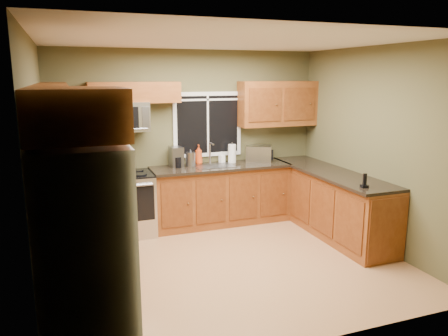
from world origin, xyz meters
TOP-DOWN VIEW (x-y plane):
  - floor at (0.00, 0.00)m, footprint 4.20×4.20m
  - ceiling at (0.00, 0.00)m, footprint 4.20×4.20m
  - back_wall at (0.00, 1.80)m, footprint 4.20×0.00m
  - front_wall at (0.00, -1.80)m, footprint 4.20×0.00m
  - left_wall at (-2.10, 0.00)m, footprint 0.00×3.60m
  - right_wall at (2.10, 0.00)m, footprint 0.00×3.60m
  - window at (0.30, 1.78)m, footprint 1.12×0.03m
  - base_cabinets_left at (-1.80, 0.48)m, footprint 0.60×2.65m
  - countertop_left at (-1.78, 0.48)m, footprint 0.65×2.65m
  - base_cabinets_back at (0.42, 1.50)m, footprint 2.17×0.60m
  - countertop_back at (0.42, 1.48)m, footprint 2.17×0.65m
  - base_cabinets_peninsula at (1.80, 0.54)m, footprint 0.60×2.52m
  - countertop_peninsula at (1.78, 0.55)m, footprint 0.65×2.50m
  - upper_cabinets_left at (-1.94, 0.48)m, footprint 0.33×2.65m
  - upper_cabinets_back_left at (-0.85, 1.64)m, footprint 1.30×0.33m
  - upper_cabinets_back_right at (1.45, 1.64)m, footprint 1.30×0.33m
  - upper_cabinet_over_fridge at (-1.74, -1.30)m, footprint 0.72×0.90m
  - refrigerator at (-1.74, -1.30)m, footprint 0.74×0.90m
  - range at (-1.05, 1.47)m, footprint 0.76×0.69m
  - microwave at (-1.05, 1.61)m, footprint 0.76×0.41m
  - sink at (0.30, 1.49)m, footprint 0.60×0.42m
  - toaster_oven at (1.11, 1.62)m, footprint 0.49×0.45m
  - coffee_maker at (-0.26, 1.62)m, footprint 0.20×0.26m
  - kettle at (-0.05, 1.57)m, footprint 0.18×0.18m
  - paper_towel_roll at (0.66, 1.63)m, footprint 0.13×0.13m
  - soap_bottle_a at (0.12, 1.70)m, footprint 0.13×0.14m
  - soap_bottle_b at (0.51, 1.70)m, footprint 0.10×0.10m
  - soap_bottle_c at (-0.21, 1.70)m, footprint 0.19×0.19m
  - cordless_phone at (1.63, -0.43)m, footprint 0.09×0.09m

SIDE VIEW (x-z plane):
  - floor at x=0.00m, z-range 0.00..0.00m
  - base_cabinets_peninsula at x=1.80m, z-range 0.00..0.90m
  - base_cabinets_left at x=-1.80m, z-range 0.00..0.90m
  - base_cabinets_back at x=0.42m, z-range 0.00..0.90m
  - range at x=-1.05m, z-range 0.00..0.94m
  - refrigerator at x=-1.74m, z-range 0.00..1.80m
  - countertop_left at x=-1.78m, z-range 0.90..0.94m
  - countertop_back at x=0.42m, z-range 0.90..0.94m
  - countertop_peninsula at x=1.78m, z-range 0.90..0.94m
  - sink at x=0.30m, z-range 0.77..1.13m
  - cordless_phone at x=1.63m, z-range 0.90..1.08m
  - soap_bottle_b at x=0.51m, z-range 0.94..1.12m
  - soap_bottle_c at x=-0.21m, z-range 0.94..1.12m
  - kettle at x=-0.05m, z-range 0.93..1.20m
  - toaster_oven at x=1.11m, z-range 0.94..1.19m
  - coffee_maker at x=-0.26m, z-range 0.93..1.24m
  - paper_towel_roll at x=0.66m, z-range 0.92..1.25m
  - soap_bottle_a at x=0.12m, z-range 0.94..1.25m
  - back_wall at x=0.00m, z-range -0.75..3.45m
  - front_wall at x=0.00m, z-range -0.75..3.45m
  - left_wall at x=-2.10m, z-range -0.45..3.15m
  - right_wall at x=2.10m, z-range -0.45..3.15m
  - window at x=0.30m, z-range 1.04..2.06m
  - microwave at x=-1.05m, z-range 1.52..1.94m
  - upper_cabinets_left at x=-1.94m, z-range 1.50..2.22m
  - upper_cabinets_back_right at x=1.45m, z-range 1.50..2.22m
  - upper_cabinet_over_fridge at x=-1.74m, z-range 1.84..2.22m
  - upper_cabinets_back_left at x=-0.85m, z-range 1.92..2.22m
  - ceiling at x=0.00m, z-range 2.70..2.70m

